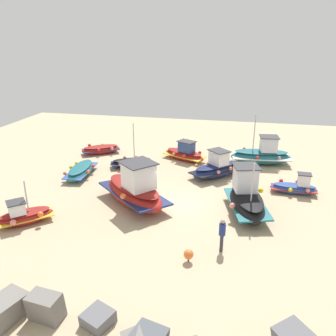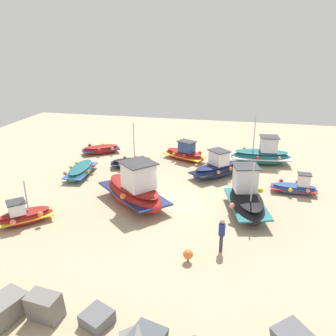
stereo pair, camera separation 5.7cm
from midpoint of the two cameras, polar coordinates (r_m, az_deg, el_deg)
The scene contains 14 objects.
ground_plane at distance 21.71m, azimuth 1.82°, elevation -5.92°, with size 48.15×48.15×0.00m, color tan.
fishing_boat_0 at distance 21.33m, azimuth -5.63°, elevation -3.66°, with size 5.58×5.35×2.99m.
fishing_boat_1 at distance 29.28m, azimuth 2.71°, elevation 2.43°, with size 4.06×2.89×1.75m.
fishing_boat_2 at distance 24.45m, azimuth 20.27°, elevation -2.99°, with size 3.07×1.55×1.46m.
fishing_boat_3 at distance 20.84m, azimuth 12.79°, elevation -4.98°, with size 2.89×4.89×3.46m.
fishing_boat_4 at distance 27.81m, azimuth -6.13°, elevation 0.92°, with size 3.58×2.47×3.60m.
fishing_boat_5 at distance 29.28m, azimuth 15.25°, elevation 2.12°, with size 5.01×2.33×4.14m.
fishing_boat_6 at distance 20.89m, azimuth -22.81°, elevation -7.28°, with size 2.99×2.89×2.57m.
fishing_boat_7 at distance 31.55m, azimuth -11.13°, elevation 3.05°, with size 3.54×2.89×0.81m.
fishing_boat_8 at distance 25.85m, azimuth 7.97°, elevation -0.03°, with size 4.12×4.14×2.09m.
fishing_boat_9 at distance 26.71m, azimuth -14.32°, elevation -0.40°, with size 1.96×4.02×0.78m.
person_walking at distance 16.95m, azimuth 8.87°, elevation -10.55°, with size 0.32×0.32×1.72m.
breakwater_rocks at distance 13.07m, azimuth -8.81°, elevation -24.77°, with size 19.26×2.87×1.32m.
mooring_buoy_0 at distance 16.33m, azimuth 3.33°, elevation -14.12°, with size 0.47×0.47×0.64m.
Camera 1 is at (-3.39, 19.13, 9.69)m, focal length 36.75 mm.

